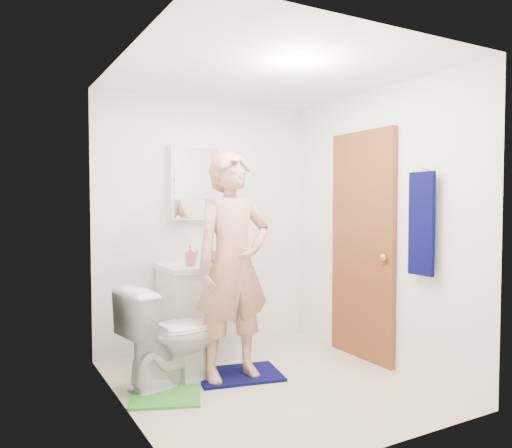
{
  "coord_description": "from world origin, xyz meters",
  "views": [
    {
      "loc": [
        -1.95,
        -3.3,
        1.42
      ],
      "look_at": [
        0.03,
        0.25,
        1.24
      ],
      "focal_mm": 35.0,
      "sensor_mm": 36.0,
      "label": 1
    }
  ],
  "objects": [
    {
      "name": "medicine_cabinet",
      "position": [
        -0.15,
        1.14,
        1.6
      ],
      "size": [
        0.5,
        0.12,
        0.7
      ],
      "primitive_type": "cube",
      "color": "white",
      "rests_on": "wall_back"
    },
    {
      "name": "faucet",
      "position": [
        -0.15,
        1.09,
        0.91
      ],
      "size": [
        0.03,
        0.03,
        0.12
      ],
      "primitive_type": "cylinder",
      "color": "silver",
      "rests_on": "countertop"
    },
    {
      "name": "countertop",
      "position": [
        -0.15,
        0.91,
        0.83
      ],
      "size": [
        0.79,
        0.59,
        0.05
      ],
      "primitive_type": "cube",
      "color": "white",
      "rests_on": "vanity_cabinet"
    },
    {
      "name": "towel",
      "position": [
        1.03,
        -0.57,
        1.25
      ],
      "size": [
        0.03,
        0.24,
        0.8
      ],
      "primitive_type": "cube",
      "color": "#06073E",
      "rests_on": "wall_right"
    },
    {
      "name": "door",
      "position": [
        1.07,
        0.15,
        1.02
      ],
      "size": [
        0.05,
        0.8,
        2.05
      ],
      "primitive_type": "cube",
      "color": "brown",
      "rests_on": "ground"
    },
    {
      "name": "door_knob",
      "position": [
        1.03,
        -0.17,
        0.95
      ],
      "size": [
        0.07,
        0.07,
        0.07
      ],
      "primitive_type": "sphere",
      "color": "gold",
      "rests_on": "door"
    },
    {
      "name": "wall_left",
      "position": [
        -1.11,
        0.0,
        1.2
      ],
      "size": [
        0.02,
        2.4,
        2.4
      ],
      "primitive_type": "cube",
      "color": "white",
      "rests_on": "ground"
    },
    {
      "name": "ceiling",
      "position": [
        0.0,
        0.0,
        2.41
      ],
      "size": [
        2.2,
        2.4,
        0.02
      ],
      "primitive_type": "cube",
      "color": "white",
      "rests_on": "ground"
    },
    {
      "name": "vanity_cabinet",
      "position": [
        -0.15,
        0.91,
        0.4
      ],
      "size": [
        0.75,
        0.55,
        0.8
      ],
      "primitive_type": "cube",
      "color": "white",
      "rests_on": "floor"
    },
    {
      "name": "toilet",
      "position": [
        -0.68,
        0.33,
        0.39
      ],
      "size": [
        0.84,
        0.58,
        0.79
      ],
      "primitive_type": "imported",
      "rotation": [
        0.0,
        0.0,
        1.77
      ],
      "color": "white",
      "rests_on": "floor"
    },
    {
      "name": "floor",
      "position": [
        0.0,
        0.0,
        -0.01
      ],
      "size": [
        2.2,
        2.4,
        0.02
      ],
      "primitive_type": "cube",
      "color": "beige",
      "rests_on": "ground"
    },
    {
      "name": "toothbrush_cup",
      "position": [
        -0.02,
        1.0,
        0.9
      ],
      "size": [
        0.15,
        0.15,
        0.1
      ],
      "primitive_type": "imported",
      "rotation": [
        0.0,
        0.0,
        -0.2
      ],
      "color": "#7C387C",
      "rests_on": "countertop"
    },
    {
      "name": "bath_mat",
      "position": [
        -0.13,
        0.26,
        0.01
      ],
      "size": [
        0.75,
        0.61,
        0.02
      ],
      "primitive_type": "cube",
      "rotation": [
        0.0,
        0.0,
        -0.21
      ],
      "color": "#06073E",
      "rests_on": "floor"
    },
    {
      "name": "green_rug",
      "position": [
        -0.8,
        0.11,
        0.01
      ],
      "size": [
        0.62,
        0.57,
        0.02
      ],
      "primitive_type": "cube",
      "rotation": [
        0.0,
        0.0,
        -0.38
      ],
      "color": "green",
      "rests_on": "floor"
    },
    {
      "name": "man",
      "position": [
        -0.2,
        0.21,
        0.92
      ],
      "size": [
        0.66,
        0.45,
        1.79
      ],
      "primitive_type": "imported",
      "rotation": [
        0.0,
        0.0,
        0.03
      ],
      "color": "tan",
      "rests_on": "bath_mat"
    },
    {
      "name": "wall_back",
      "position": [
        0.0,
        1.21,
        1.2
      ],
      "size": [
        2.2,
        0.02,
        2.4
      ],
      "primitive_type": "cube",
      "color": "white",
      "rests_on": "ground"
    },
    {
      "name": "sink_basin",
      "position": [
        -0.15,
        0.91,
        0.84
      ],
      "size": [
        0.4,
        0.4,
        0.03
      ],
      "primitive_type": "cylinder",
      "color": "white",
      "rests_on": "countertop"
    },
    {
      "name": "wall_front",
      "position": [
        0.0,
        -1.21,
        1.2
      ],
      "size": [
        2.2,
        0.02,
        2.4
      ],
      "primitive_type": "cube",
      "color": "white",
      "rests_on": "ground"
    },
    {
      "name": "towel_hook",
      "position": [
        1.07,
        -0.57,
        1.67
      ],
      "size": [
        0.06,
        0.02,
        0.02
      ],
      "primitive_type": "cylinder",
      "rotation": [
        0.0,
        1.57,
        0.0
      ],
      "color": "silver",
      "rests_on": "wall_right"
    },
    {
      "name": "wall_right",
      "position": [
        1.11,
        0.0,
        1.2
      ],
      "size": [
        0.02,
        2.4,
        2.4
      ],
      "primitive_type": "cube",
      "color": "white",
      "rests_on": "ground"
    },
    {
      "name": "soap_dispenser",
      "position": [
        -0.32,
        0.83,
        0.94
      ],
      "size": [
        0.09,
        0.1,
        0.18
      ],
      "primitive_type": "imported",
      "rotation": [
        0.0,
        0.0,
        -0.18
      ],
      "color": "#C25A64",
      "rests_on": "countertop"
    },
    {
      "name": "mirror_panel",
      "position": [
        -0.15,
        1.08,
        1.6
      ],
      "size": [
        0.46,
        0.01,
        0.66
      ],
      "primitive_type": "cube",
      "color": "white",
      "rests_on": "wall_back"
    }
  ]
}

